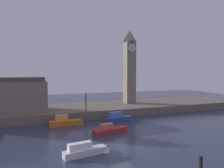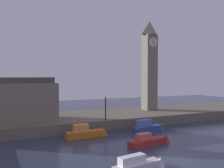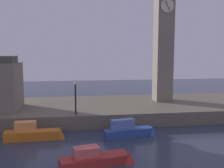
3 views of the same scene
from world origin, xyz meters
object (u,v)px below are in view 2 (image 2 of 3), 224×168
at_px(streetlamp, 106,105).
at_px(boat_ferry_white, 141,165).
at_px(boat_dinghy_red, 152,141).
at_px(clock_tower, 149,64).
at_px(parliament_hall, 0,100).
at_px(boat_patrol_orange, 88,133).
at_px(boat_tour_blue, 149,127).

height_order(streetlamp, boat_ferry_white, streetlamp).
bearing_deg(boat_dinghy_red, clock_tower, 57.67).
distance_m(streetlamp, boat_dinghy_red, 9.87).
distance_m(parliament_hall, boat_ferry_white, 22.25).
bearing_deg(boat_dinghy_red, boat_ferry_white, -130.09).
height_order(boat_dinghy_red, boat_patrol_orange, boat_patrol_orange).
bearing_deg(boat_tour_blue, streetlamp, 147.32).
relative_size(clock_tower, parliament_hall, 1.19).
height_order(clock_tower, streetlamp, clock_tower).
relative_size(streetlamp, boat_dinghy_red, 0.60).
bearing_deg(clock_tower, boat_dinghy_red, -122.33).
xyz_separation_m(parliament_hall, boat_ferry_white, (10.30, -19.29, -4.11)).
relative_size(clock_tower, boat_tour_blue, 3.08).
relative_size(boat_dinghy_red, boat_ferry_white, 1.13).
bearing_deg(boat_patrol_orange, streetlamp, 38.24).
distance_m(streetlamp, boat_tour_blue, 6.90).
xyz_separation_m(clock_tower, boat_patrol_orange, (-15.31, -9.33, -9.31)).
bearing_deg(clock_tower, boat_ferry_white, -124.70).
distance_m(parliament_hall, streetlamp, 14.34).
height_order(clock_tower, boat_tour_blue, clock_tower).
relative_size(clock_tower, boat_ferry_white, 3.20).
relative_size(parliament_hall, boat_ferry_white, 2.68).
distance_m(boat_patrol_orange, boat_ferry_white, 12.47).
relative_size(streetlamp, boat_patrol_orange, 0.63).
distance_m(boat_dinghy_red, boat_tour_blue, 6.76).
relative_size(boat_ferry_white, boat_tour_blue, 0.96).
bearing_deg(clock_tower, streetlamp, -151.04).
bearing_deg(boat_tour_blue, clock_tower, 56.55).
height_order(parliament_hall, streetlamp, parliament_hall).
xyz_separation_m(streetlamp, boat_tour_blue, (5.18, -3.33, -3.10)).
relative_size(boat_patrol_orange, boat_tour_blue, 1.05).
bearing_deg(streetlamp, boat_ferry_white, -102.70).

